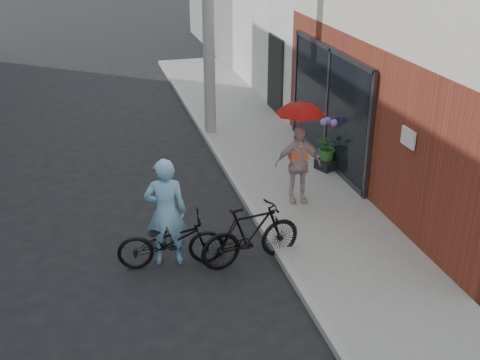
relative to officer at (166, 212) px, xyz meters
name	(u,v)px	position (x,y,z in m)	size (l,w,h in m)	color
ground	(224,266)	(0.83, -0.36, -0.90)	(80.00, 80.00, 0.00)	black
sidewalk	(304,196)	(2.93, 1.64, -0.84)	(2.20, 24.00, 0.12)	gray
curb	(247,202)	(1.77, 1.64, -0.84)	(0.12, 24.00, 0.12)	#9E9E99
officer	(166,212)	(0.00, 0.00, 0.00)	(0.66, 0.43, 1.80)	#7FB8E3
bike_left	(171,241)	(0.04, -0.11, -0.46)	(0.59, 1.69, 0.89)	black
bike_right	(251,234)	(1.28, -0.35, -0.39)	(0.48, 1.71, 1.02)	black
kimono_woman	(298,165)	(2.67, 1.36, -0.04)	(0.87, 0.36, 1.48)	beige
parasol	(300,107)	(2.67, 1.36, 1.08)	(0.85, 0.85, 0.75)	red
planter	(327,164)	(3.83, 2.65, -0.68)	(0.40, 0.40, 0.21)	black
potted_plant	(328,147)	(3.83, 2.65, -0.27)	(0.54, 0.47, 0.60)	#35712D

